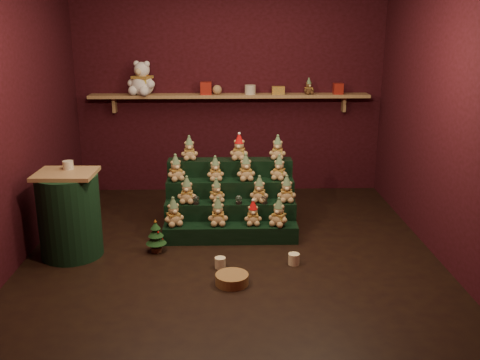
{
  "coord_description": "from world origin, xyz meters",
  "views": [
    {
      "loc": [
        -0.04,
        -5.04,
        2.19
      ],
      "look_at": [
        0.09,
        0.25,
        0.64
      ],
      "focal_mm": 40.0,
      "sensor_mm": 36.0,
      "label": 1
    }
  ],
  "objects_px": {
    "riser_tier_front": "(231,233)",
    "snow_globe_c": "(264,199)",
    "snow_globe_b": "(239,200)",
    "mug_left": "(220,263)",
    "brown_bear": "(309,86)",
    "wicker_basket": "(232,279)",
    "side_table": "(70,215)",
    "mini_christmas_tree": "(156,236)",
    "snow_globe_a": "(196,200)",
    "mug_right": "(294,259)",
    "white_bear": "(142,74)"
  },
  "relations": [
    {
      "from": "riser_tier_front",
      "to": "snow_globe_b",
      "type": "distance_m",
      "value": 0.37
    },
    {
      "from": "snow_globe_b",
      "to": "white_bear",
      "type": "bearing_deg",
      "value": 127.91
    },
    {
      "from": "side_table",
      "to": "brown_bear",
      "type": "xyz_separation_m",
      "value": [
        2.58,
        1.99,
        1.0
      ]
    },
    {
      "from": "mug_right",
      "to": "wicker_basket",
      "type": "bearing_deg",
      "value": -147.07
    },
    {
      "from": "mug_left",
      "to": "mini_christmas_tree",
      "type": "bearing_deg",
      "value": 149.37
    },
    {
      "from": "snow_globe_b",
      "to": "wicker_basket",
      "type": "xyz_separation_m",
      "value": [
        -0.08,
        -1.11,
        -0.36
      ]
    },
    {
      "from": "riser_tier_front",
      "to": "mini_christmas_tree",
      "type": "relative_size",
      "value": 4.01
    },
    {
      "from": "riser_tier_front",
      "to": "side_table",
      "type": "xyz_separation_m",
      "value": [
        -1.56,
        -0.3,
        0.33
      ]
    },
    {
      "from": "wicker_basket",
      "to": "brown_bear",
      "type": "height_order",
      "value": "brown_bear"
    },
    {
      "from": "riser_tier_front",
      "to": "white_bear",
      "type": "xyz_separation_m",
      "value": [
        -1.1,
        1.69,
        1.5
      ]
    },
    {
      "from": "snow_globe_a",
      "to": "snow_globe_b",
      "type": "xyz_separation_m",
      "value": [
        0.45,
        0.0,
        -0.0
      ]
    },
    {
      "from": "mug_left",
      "to": "white_bear",
      "type": "distance_m",
      "value": 2.95
    },
    {
      "from": "wicker_basket",
      "to": "white_bear",
      "type": "relative_size",
      "value": 0.55
    },
    {
      "from": "side_table",
      "to": "mini_christmas_tree",
      "type": "height_order",
      "value": "side_table"
    },
    {
      "from": "riser_tier_front",
      "to": "brown_bear",
      "type": "xyz_separation_m",
      "value": [
        1.02,
        1.69,
        1.33
      ]
    },
    {
      "from": "side_table",
      "to": "snow_globe_c",
      "type": "bearing_deg",
      "value": 14.85
    },
    {
      "from": "snow_globe_b",
      "to": "mug_left",
      "type": "relative_size",
      "value": 0.92
    },
    {
      "from": "riser_tier_front",
      "to": "mug_right",
      "type": "distance_m",
      "value": 0.83
    },
    {
      "from": "riser_tier_front",
      "to": "snow_globe_c",
      "type": "xyz_separation_m",
      "value": [
        0.36,
        0.16,
        0.32
      ]
    },
    {
      "from": "snow_globe_c",
      "to": "mini_christmas_tree",
      "type": "distance_m",
      "value": 1.2
    },
    {
      "from": "side_table",
      "to": "snow_globe_b",
      "type": "bearing_deg",
      "value": 16.97
    },
    {
      "from": "white_bear",
      "to": "side_table",
      "type": "bearing_deg",
      "value": -81.28
    },
    {
      "from": "side_table",
      "to": "wicker_basket",
      "type": "xyz_separation_m",
      "value": [
        1.56,
        -0.65,
        -0.37
      ]
    },
    {
      "from": "riser_tier_front",
      "to": "mug_left",
      "type": "distance_m",
      "value": 0.64
    },
    {
      "from": "mug_right",
      "to": "brown_bear",
      "type": "xyz_separation_m",
      "value": [
        0.43,
        2.26,
        1.37
      ]
    },
    {
      "from": "side_table",
      "to": "mug_left",
      "type": "xyz_separation_m",
      "value": [
        1.46,
        -0.33,
        -0.37
      ]
    },
    {
      "from": "mug_left",
      "to": "mug_right",
      "type": "xyz_separation_m",
      "value": [
        0.7,
        0.06,
        0.0
      ]
    },
    {
      "from": "snow_globe_b",
      "to": "brown_bear",
      "type": "distance_m",
      "value": 2.06
    },
    {
      "from": "snow_globe_c",
      "to": "mini_christmas_tree",
      "type": "xyz_separation_m",
      "value": [
        -1.1,
        -0.41,
        -0.24
      ]
    },
    {
      "from": "mug_left",
      "to": "brown_bear",
      "type": "height_order",
      "value": "brown_bear"
    },
    {
      "from": "mini_christmas_tree",
      "to": "riser_tier_front",
      "type": "bearing_deg",
      "value": 18.57
    },
    {
      "from": "snow_globe_b",
      "to": "side_table",
      "type": "bearing_deg",
      "value": -164.42
    },
    {
      "from": "brown_bear",
      "to": "side_table",
      "type": "bearing_deg",
      "value": -162.99
    },
    {
      "from": "mini_christmas_tree",
      "to": "brown_bear",
      "type": "xyz_separation_m",
      "value": [
        1.76,
        1.94,
        1.25
      ]
    },
    {
      "from": "side_table",
      "to": "mug_left",
      "type": "distance_m",
      "value": 1.54
    },
    {
      "from": "wicker_basket",
      "to": "brown_bear",
      "type": "distance_m",
      "value": 3.15
    },
    {
      "from": "brown_bear",
      "to": "riser_tier_front",
      "type": "bearing_deg",
      "value": -141.76
    },
    {
      "from": "snow_globe_a",
      "to": "mini_christmas_tree",
      "type": "distance_m",
      "value": 0.61
    },
    {
      "from": "side_table",
      "to": "riser_tier_front",
      "type": "bearing_deg",
      "value": 12.26
    },
    {
      "from": "snow_globe_b",
      "to": "brown_bear",
      "type": "height_order",
      "value": "brown_bear"
    },
    {
      "from": "brown_bear",
      "to": "snow_globe_a",
      "type": "bearing_deg",
      "value": -152.82
    },
    {
      "from": "side_table",
      "to": "white_bear",
      "type": "relative_size",
      "value": 1.59
    },
    {
      "from": "riser_tier_front",
      "to": "side_table",
      "type": "relative_size",
      "value": 1.65
    },
    {
      "from": "snow_globe_c",
      "to": "mug_right",
      "type": "height_order",
      "value": "snow_globe_c"
    },
    {
      "from": "white_bear",
      "to": "wicker_basket",
      "type": "bearing_deg",
      "value": -45.58
    },
    {
      "from": "mug_left",
      "to": "brown_bear",
      "type": "xyz_separation_m",
      "value": [
        1.12,
        2.32,
        1.37
      ]
    },
    {
      "from": "mug_left",
      "to": "brown_bear",
      "type": "relative_size",
      "value": 0.51
    },
    {
      "from": "snow_globe_b",
      "to": "mug_left",
      "type": "xyz_separation_m",
      "value": [
        -0.19,
        -0.79,
        -0.36
      ]
    },
    {
      "from": "snow_globe_a",
      "to": "mug_left",
      "type": "relative_size",
      "value": 0.92
    },
    {
      "from": "snow_globe_a",
      "to": "mini_christmas_tree",
      "type": "xyz_separation_m",
      "value": [
        -0.38,
        -0.41,
        -0.24
      ]
    }
  ]
}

